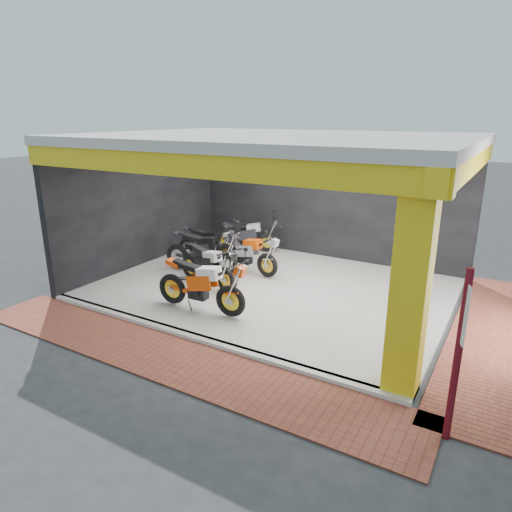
# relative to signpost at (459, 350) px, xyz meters

# --- Properties ---
(ground) EXTENTS (80.00, 80.00, 0.00)m
(ground) POSITION_rel_signpost_xyz_m (-4.54, 1.51, -1.31)
(ground) COLOR #2D2D30
(ground) RESTS_ON ground
(showroom_floor) EXTENTS (8.00, 6.00, 0.10)m
(showroom_floor) POSITION_rel_signpost_xyz_m (-4.54, 3.51, -1.26)
(showroom_floor) COLOR white
(showroom_floor) RESTS_ON ground
(showroom_ceiling) EXTENTS (8.40, 6.40, 0.20)m
(showroom_ceiling) POSITION_rel_signpost_xyz_m (-4.54, 3.51, 2.29)
(showroom_ceiling) COLOR beige
(showroom_ceiling) RESTS_ON corner_column
(back_wall) EXTENTS (8.20, 0.20, 3.50)m
(back_wall) POSITION_rel_signpost_xyz_m (-4.54, 6.61, 0.44)
(back_wall) COLOR black
(back_wall) RESTS_ON ground
(left_wall) EXTENTS (0.20, 6.20, 3.50)m
(left_wall) POSITION_rel_signpost_xyz_m (-8.64, 3.51, 0.44)
(left_wall) COLOR black
(left_wall) RESTS_ON ground
(corner_column) EXTENTS (0.50, 0.50, 3.50)m
(corner_column) POSITION_rel_signpost_xyz_m (-0.79, 0.76, 0.44)
(corner_column) COLOR yellow
(corner_column) RESTS_ON ground
(header_beam_front) EXTENTS (8.40, 0.30, 0.40)m
(header_beam_front) POSITION_rel_signpost_xyz_m (-4.54, 0.51, 1.99)
(header_beam_front) COLOR yellow
(header_beam_front) RESTS_ON corner_column
(header_beam_right) EXTENTS (0.30, 6.40, 0.40)m
(header_beam_right) POSITION_rel_signpost_xyz_m (-0.54, 3.51, 1.99)
(header_beam_right) COLOR yellow
(header_beam_right) RESTS_ON corner_column
(floor_kerb) EXTENTS (8.00, 0.20, 0.10)m
(floor_kerb) POSITION_rel_signpost_xyz_m (-4.54, 0.49, -1.26)
(floor_kerb) COLOR white
(floor_kerb) RESTS_ON ground
(paver_front) EXTENTS (9.00, 1.40, 0.03)m
(paver_front) POSITION_rel_signpost_xyz_m (-4.54, -0.29, -1.29)
(paver_front) COLOR #974A31
(paver_front) RESTS_ON ground
(paver_right) EXTENTS (1.40, 7.00, 0.03)m
(paver_right) POSITION_rel_signpost_xyz_m (0.26, 3.51, -1.29)
(paver_right) COLOR #974A31
(paver_right) RESTS_ON ground
(signpost) EXTENTS (0.11, 0.33, 2.39)m
(signpost) POSITION_rel_signpost_xyz_m (0.00, 0.00, 0.00)
(signpost) COLOR maroon
(signpost) RESTS_ON ground
(moto_hero) EXTENTS (2.32, 0.97, 1.39)m
(moto_hero) POSITION_rel_signpost_xyz_m (-4.44, 1.51, -0.51)
(moto_hero) COLOR #EB4909
(moto_hero) RESTS_ON showroom_floor
(moto_row_a) EXTENTS (2.19, 1.25, 1.26)m
(moto_row_a) POSITION_rel_signpost_xyz_m (-5.29, 2.58, -0.58)
(moto_row_a) COLOR black
(moto_row_a) RESTS_ON showroom_floor
(moto_row_b) EXTENTS (2.35, 1.04, 1.39)m
(moto_row_b) POSITION_rel_signpost_xyz_m (-5.88, 3.46, -0.51)
(moto_row_b) COLOR black
(moto_row_b) RESTS_ON showroom_floor
(moto_row_c) EXTENTS (2.19, 1.03, 1.29)m
(moto_row_c) POSITION_rel_signpost_xyz_m (-4.97, 4.00, -0.56)
(moto_row_c) COLOR #AAADB2
(moto_row_c) RESTS_ON showroom_floor
(moto_row_d) EXTENTS (1.99, 0.77, 1.20)m
(moto_row_d) POSITION_rel_signpost_xyz_m (-6.53, 4.35, -0.61)
(moto_row_d) COLOR black
(moto_row_d) RESTS_ON showroom_floor
(moto_row_e) EXTENTS (2.07, 1.49, 1.19)m
(moto_row_e) POSITION_rel_signpost_xyz_m (-6.07, 6.01, -0.61)
(moto_row_e) COLOR black
(moto_row_e) RESTS_ON showroom_floor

